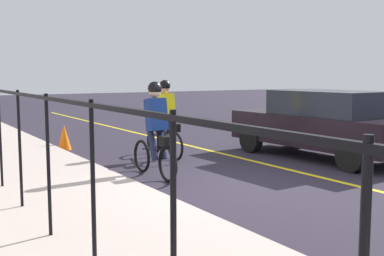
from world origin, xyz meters
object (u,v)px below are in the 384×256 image
object	(u,v)px
cyclist_follow	(156,130)
traffic_cone_near	(64,137)
cyclist_lead	(166,119)
patrol_sedan	(323,123)

from	to	relation	value
cyclist_follow	traffic_cone_near	xyz separation A→B (m)	(4.25, 0.44, -0.58)
cyclist_lead	cyclist_follow	distance (m)	2.15
patrol_sedan	traffic_cone_near	world-z (taller)	patrol_sedan
cyclist_follow	patrol_sedan	size ratio (longest dim) A/B	0.41
cyclist_follow	patrol_sedan	distance (m)	4.34
cyclist_lead	traffic_cone_near	distance (m)	3.02
patrol_sedan	traffic_cone_near	distance (m)	6.51
cyclist_lead	cyclist_follow	bearing A→B (deg)	145.93
cyclist_lead	cyclist_follow	world-z (taller)	same
cyclist_follow	traffic_cone_near	distance (m)	4.31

